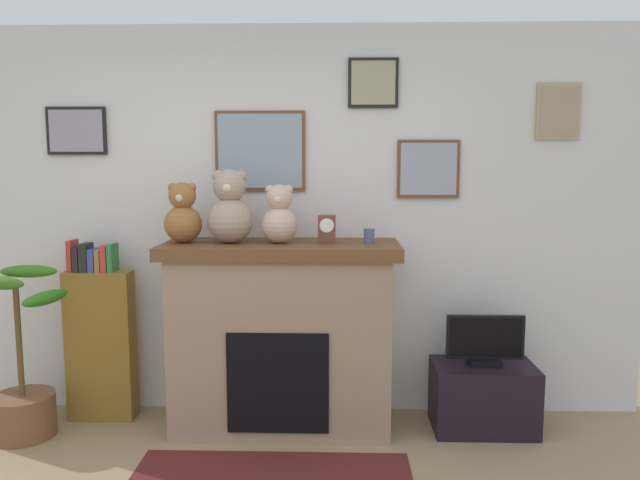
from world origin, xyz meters
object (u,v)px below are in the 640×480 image
fireplace (282,335)px  teddy_bear_cream (183,216)px  potted_plant (22,385)px  television (485,342)px  candle_jar (369,236)px  mantel_clock (327,229)px  tv_stand (483,397)px  teddy_bear_brown (279,217)px  teddy_bear_tan (230,210)px  bookshelf (100,339)px

fireplace → teddy_bear_cream: size_ratio=3.90×
potted_plant → television: (2.89, 0.18, 0.25)m
candle_jar → mantel_clock: (-0.26, -0.00, 0.04)m
potted_plant → tv_stand: size_ratio=1.65×
television → potted_plant: bearing=-176.3°
potted_plant → teddy_bear_brown: 1.91m
fireplace → mantel_clock: 0.74m
teddy_bear_cream → mantel_clock: bearing=-0.0°
fireplace → television: size_ratio=3.03×
fireplace → tv_stand: size_ratio=2.31×
mantel_clock → teddy_bear_tan: bearing=179.9°
teddy_bear_cream → teddy_bear_brown: bearing=0.0°
mantel_clock → teddy_bear_cream: teddy_bear_cream is taller
bookshelf → fireplace: bearing=-3.9°
fireplace → teddy_bear_cream: 0.98m
television → teddy_bear_brown: 1.52m
candle_jar → teddy_bear_cream: (-1.17, -0.00, 0.12)m
candle_jar → teddy_bear_tan: (-0.87, -0.00, 0.16)m
candle_jar → mantel_clock: size_ratio=0.53×
fireplace → potted_plant: bearing=-172.8°
tv_stand → mantel_clock: mantel_clock is taller
bookshelf → teddy_bear_brown: size_ratio=3.28×
teddy_bear_tan → tv_stand: bearing=0.1°
television → teddy_bear_brown: bearing=-180.0°
mantel_clock → teddy_bear_brown: 0.31m
television → teddy_bear_brown: (-1.30, -0.00, 0.79)m
teddy_bear_brown → candle_jar: bearing=0.0°
teddy_bear_brown → potted_plant: bearing=-173.4°
potted_plant → teddy_bear_brown: bearing=6.6°
candle_jar → bookshelf: bearing=176.7°
television → candle_jar: size_ratio=5.22×
potted_plant → candle_jar: candle_jar is taller
teddy_bear_cream → teddy_bear_tan: size_ratio=0.83×
potted_plant → teddy_bear_brown: (1.59, 0.18, 1.04)m
fireplace → potted_plant: (-1.60, -0.20, -0.28)m
tv_stand → candle_jar: bearing=-179.9°
bookshelf → mantel_clock: 1.68m
teddy_bear_brown → bookshelf: bearing=175.2°
bookshelf → teddy_bear_tan: bearing=-6.5°
tv_stand → bookshelf: bearing=177.7°
fireplace → candle_jar: (0.55, -0.02, 0.64)m
tv_stand → mantel_clock: (-1.00, -0.00, 1.08)m
teddy_bear_tan → teddy_bear_brown: size_ratio=1.25×
bookshelf → tv_stand: bookshelf is taller
fireplace → potted_plant: fireplace is taller
tv_stand → teddy_bear_cream: 2.23m
fireplace → candle_jar: bearing=-1.8°
bookshelf → television: bookshelf is taller
television → mantel_clock: (-1.00, -0.00, 0.71)m
television → teddy_bear_brown: teddy_bear_brown is taller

